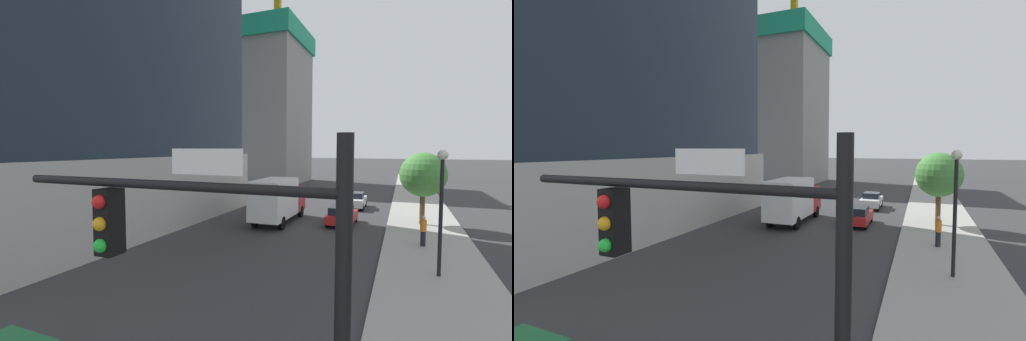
% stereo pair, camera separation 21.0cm
% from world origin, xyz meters
% --- Properties ---
extents(sidewalk, '(4.97, 120.00, 0.15)m').
position_xyz_m(sidewalk, '(7.98, 20.00, 0.07)').
color(sidewalk, '#9E9B93').
rests_on(sidewalk, ground).
extents(construction_building, '(12.94, 24.97, 35.05)m').
position_xyz_m(construction_building, '(-15.07, 53.54, 13.96)').
color(construction_building, gray).
rests_on(construction_building, ground).
extents(traffic_light_pole, '(5.42, 0.48, 5.82)m').
position_xyz_m(traffic_light_pole, '(4.19, 2.36, 4.07)').
color(traffic_light_pole, black).
rests_on(traffic_light_pole, sidewalk).
extents(street_lamp, '(0.44, 0.44, 5.57)m').
position_xyz_m(street_lamp, '(8.07, 15.32, 3.82)').
color(street_lamp, black).
rests_on(street_lamp, sidewalk).
extents(street_tree, '(3.28, 3.28, 5.32)m').
position_xyz_m(street_tree, '(7.87, 26.71, 3.81)').
color(street_tree, brown).
rests_on(street_tree, sidewalk).
extents(car_red, '(1.88, 4.08, 1.44)m').
position_xyz_m(car_red, '(2.31, 24.79, 0.73)').
color(car_red, red).
rests_on(car_red, ground).
extents(car_white, '(1.75, 4.16, 1.50)m').
position_xyz_m(car_white, '(2.31, 32.93, 0.74)').
color(car_white, silver).
rests_on(car_white, ground).
extents(box_truck, '(2.35, 7.21, 3.44)m').
position_xyz_m(box_truck, '(-2.38, 23.63, 1.87)').
color(box_truck, '#B21E1E').
rests_on(box_truck, ground).
extents(pedestrian_orange_shirt, '(0.34, 0.34, 1.75)m').
position_xyz_m(pedestrian_orange_shirt, '(7.66, 20.26, 1.05)').
color(pedestrian_orange_shirt, black).
rests_on(pedestrian_orange_shirt, sidewalk).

